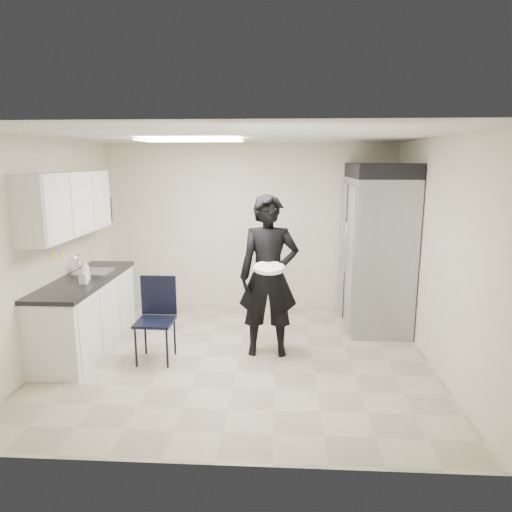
# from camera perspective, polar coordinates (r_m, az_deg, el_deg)

# --- Properties ---
(floor) EXTENTS (4.50, 4.50, 0.00)m
(floor) POSITION_cam_1_polar(r_m,az_deg,el_deg) (5.65, -2.07, -12.54)
(floor) COLOR tan
(floor) RESTS_ON ground
(ceiling) EXTENTS (4.50, 4.50, 0.00)m
(ceiling) POSITION_cam_1_polar(r_m,az_deg,el_deg) (5.16, -2.29, 14.82)
(ceiling) COLOR silver
(ceiling) RESTS_ON back_wall
(back_wall) EXTENTS (4.50, 0.00, 4.50)m
(back_wall) POSITION_cam_1_polar(r_m,az_deg,el_deg) (7.22, -0.68, 3.61)
(back_wall) COLOR beige
(back_wall) RESTS_ON floor
(left_wall) EXTENTS (0.00, 4.00, 4.00)m
(left_wall) POSITION_cam_1_polar(r_m,az_deg,el_deg) (5.90, -24.48, 0.70)
(left_wall) COLOR beige
(left_wall) RESTS_ON floor
(right_wall) EXTENTS (0.00, 4.00, 4.00)m
(right_wall) POSITION_cam_1_polar(r_m,az_deg,el_deg) (5.51, 21.79, 0.21)
(right_wall) COLOR beige
(right_wall) RESTS_ON floor
(ceiling_panel) EXTENTS (1.20, 0.60, 0.02)m
(ceiling_panel) POSITION_cam_1_polar(r_m,az_deg,el_deg) (5.64, -8.16, 14.15)
(ceiling_panel) COLOR white
(ceiling_panel) RESTS_ON ceiling
(lower_counter) EXTENTS (0.60, 1.90, 0.86)m
(lower_counter) POSITION_cam_1_polar(r_m,az_deg,el_deg) (6.16, -20.44, -6.92)
(lower_counter) COLOR silver
(lower_counter) RESTS_ON floor
(countertop) EXTENTS (0.64, 1.95, 0.05)m
(countertop) POSITION_cam_1_polar(r_m,az_deg,el_deg) (6.03, -20.75, -2.82)
(countertop) COLOR black
(countertop) RESTS_ON lower_counter
(sink) EXTENTS (0.42, 0.40, 0.14)m
(sink) POSITION_cam_1_polar(r_m,az_deg,el_deg) (6.25, -19.65, -2.39)
(sink) COLOR gray
(sink) RESTS_ON countertop
(faucet) EXTENTS (0.02, 0.02, 0.24)m
(faucet) POSITION_cam_1_polar(r_m,az_deg,el_deg) (6.30, -21.42, -1.01)
(faucet) COLOR silver
(faucet) RESTS_ON countertop
(upper_cabinets) EXTENTS (0.35, 1.80, 0.75)m
(upper_cabinets) POSITION_cam_1_polar(r_m,az_deg,el_deg) (5.93, -22.51, 6.05)
(upper_cabinets) COLOR silver
(upper_cabinets) RESTS_ON left_wall
(towel_dispenser) EXTENTS (0.22, 0.30, 0.35)m
(towel_dispenser) POSITION_cam_1_polar(r_m,az_deg,el_deg) (7.03, -18.84, 5.39)
(towel_dispenser) COLOR black
(towel_dispenser) RESTS_ON left_wall
(notice_sticker_left) EXTENTS (0.00, 0.12, 0.07)m
(notice_sticker_left) POSITION_cam_1_polar(r_m,az_deg,el_deg) (6.00, -23.92, 0.14)
(notice_sticker_left) COLOR yellow
(notice_sticker_left) RESTS_ON left_wall
(notice_sticker_right) EXTENTS (0.00, 0.12, 0.07)m
(notice_sticker_right) POSITION_cam_1_polar(r_m,az_deg,el_deg) (6.18, -23.06, 0.15)
(notice_sticker_right) COLOR yellow
(notice_sticker_right) RESTS_ON left_wall
(commercial_fridge) EXTENTS (0.80, 1.35, 2.10)m
(commercial_fridge) POSITION_cam_1_polar(r_m,az_deg,el_deg) (6.66, 14.79, 0.34)
(commercial_fridge) COLOR gray
(commercial_fridge) RESTS_ON floor
(fridge_compressor) EXTENTS (0.80, 1.35, 0.20)m
(fridge_compressor) POSITION_cam_1_polar(r_m,az_deg,el_deg) (6.54, 15.32, 10.27)
(fridge_compressor) COLOR black
(fridge_compressor) RESTS_ON commercial_fridge
(folding_chair) EXTENTS (0.43, 0.43, 0.96)m
(folding_chair) POSITION_cam_1_polar(r_m,az_deg,el_deg) (5.52, -12.52, -8.05)
(folding_chair) COLOR black
(folding_chair) RESTS_ON floor
(man_tuxedo) EXTENTS (0.73, 0.51, 1.95)m
(man_tuxedo) POSITION_cam_1_polar(r_m,az_deg,el_deg) (5.46, 1.60, -2.55)
(man_tuxedo) COLOR black
(man_tuxedo) RESTS_ON floor
(bucket_lid) EXTENTS (0.36, 0.36, 0.04)m
(bucket_lid) POSITION_cam_1_polar(r_m,az_deg,el_deg) (5.18, 1.65, -1.49)
(bucket_lid) COLOR silver
(bucket_lid) RESTS_ON man_tuxedo
(soap_bottle_a) EXTENTS (0.14, 0.14, 0.26)m
(soap_bottle_a) POSITION_cam_1_polar(r_m,az_deg,el_deg) (5.86, -20.53, -1.68)
(soap_bottle_a) COLOR white
(soap_bottle_a) RESTS_ON countertop
(soap_bottle_b) EXTENTS (0.09, 0.09, 0.19)m
(soap_bottle_b) POSITION_cam_1_polar(r_m,az_deg,el_deg) (5.73, -20.78, -2.32)
(soap_bottle_b) COLOR #B0AEBA
(soap_bottle_b) RESTS_ON countertop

